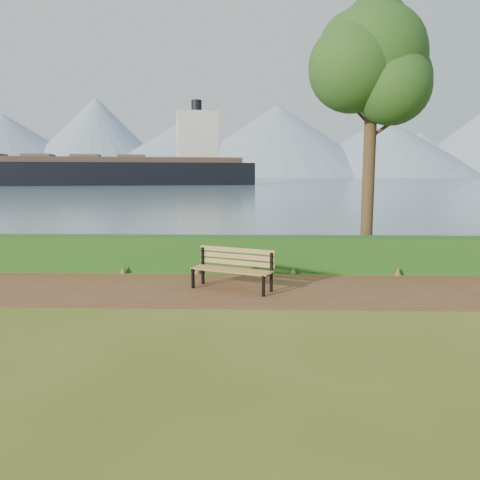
{
  "coord_description": "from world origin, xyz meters",
  "views": [
    {
      "loc": [
        0.5,
        -10.81,
        2.81
      ],
      "look_at": [
        0.13,
        1.2,
        1.1
      ],
      "focal_mm": 35.0,
      "sensor_mm": 36.0,
      "label": 1
    }
  ],
  "objects": [
    {
      "name": "ground",
      "position": [
        0.0,
        0.0,
        0.0
      ],
      "size": [
        140.0,
        140.0,
        0.0
      ],
      "primitive_type": "plane",
      "color": "#4D5B1A",
      "rests_on": "ground"
    },
    {
      "name": "bench",
      "position": [
        -0.0,
        0.35,
        0.58
      ],
      "size": [
        2.07,
        1.32,
        1.0
      ],
      "rotation": [
        0.0,
        0.0,
        -0.41
      ],
      "color": "black",
      "rests_on": "ground"
    },
    {
      "name": "path",
      "position": [
        0.0,
        0.3,
        0.01
      ],
      "size": [
        40.0,
        3.4,
        0.01
      ],
      "primitive_type": "cube",
      "color": "brown",
      "rests_on": "ground"
    },
    {
      "name": "mountains",
      "position": [
        -9.17,
        406.05,
        27.7
      ],
      "size": [
        585.0,
        190.0,
        70.0
      ],
      "color": "#7B8BA5",
      "rests_on": "ground"
    },
    {
      "name": "water",
      "position": [
        0.0,
        260.0,
        0.01
      ],
      "size": [
        700.0,
        510.0,
        0.0
      ],
      "primitive_type": "cube",
      "color": "#425C6A",
      "rests_on": "ground"
    },
    {
      "name": "hedge",
      "position": [
        0.0,
        2.6,
        0.5
      ],
      "size": [
        32.0,
        0.85,
        1.0
      ],
      "primitive_type": "cube",
      "color": "#1F4A15",
      "rests_on": "ground"
    },
    {
      "name": "tree",
      "position": [
        4.15,
        4.41,
        6.17
      ],
      "size": [
        4.05,
        3.53,
        8.3
      ],
      "rotation": [
        0.0,
        0.0,
        0.28
      ],
      "color": "#382517",
      "rests_on": "ground"
    },
    {
      "name": "cargo_ship",
      "position": [
        -35.4,
        104.77,
        3.47
      ],
      "size": [
        77.42,
        28.54,
        23.27
      ],
      "rotation": [
        0.0,
        0.0,
        0.22
      ],
      "color": "black",
      "rests_on": "ground"
    }
  ]
}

